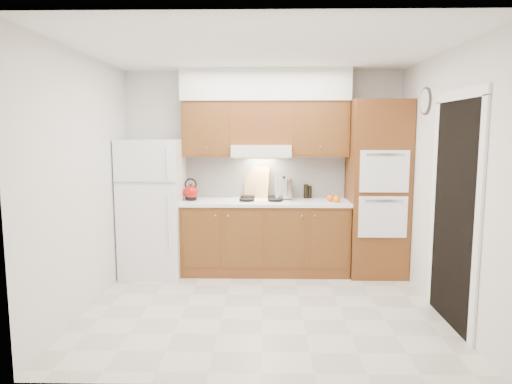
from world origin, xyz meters
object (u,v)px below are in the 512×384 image
fridge (153,207)px  oven_cabinet (377,189)px  stock_pot (284,188)px  kettle (191,192)px

fridge → oven_cabinet: bearing=0.7°
fridge → oven_cabinet: size_ratio=0.78×
oven_cabinet → stock_pot: 1.18m
fridge → kettle: (0.47, 0.07, 0.18)m
kettle → stock_pot: bearing=27.0°
oven_cabinet → kettle: 2.37m
oven_cabinet → stock_pot: (-1.17, 0.10, -0.01)m
fridge → oven_cabinet: 2.86m
kettle → stock_pot: 1.20m
fridge → stock_pot: fridge is taller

